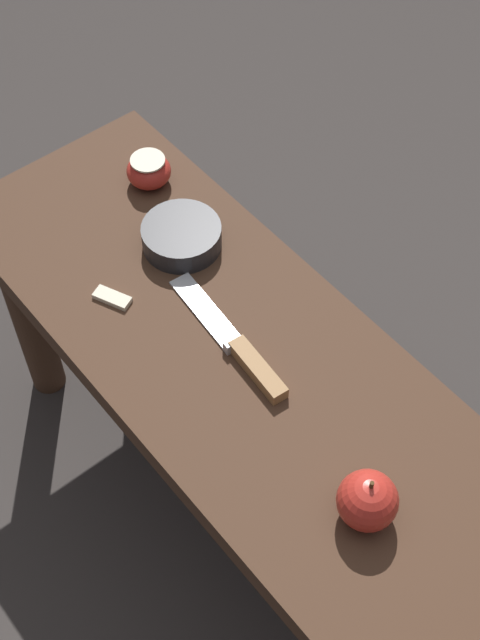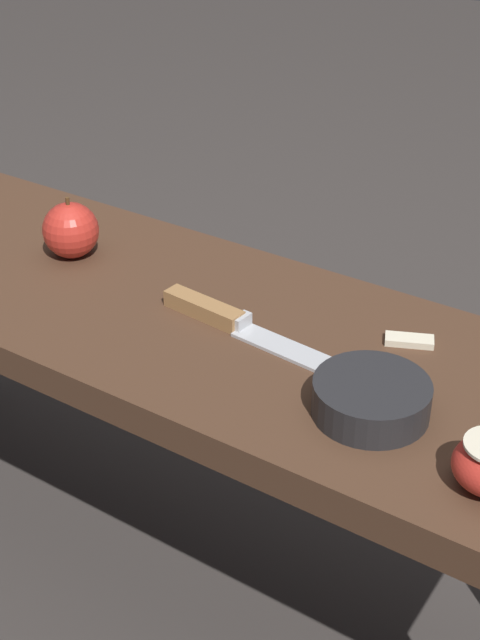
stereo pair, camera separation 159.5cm
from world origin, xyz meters
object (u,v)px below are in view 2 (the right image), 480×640
at_px(wooden_bench, 148,353).
at_px(knife, 227,319).
at_px(apple_whole, 71,230).
at_px(bowl, 371,398).

relative_size(wooden_bench, knife, 4.98).
height_order(knife, apple_whole, apple_whole).
distance_m(apple_whole, bowl, 0.49).
xyz_separation_m(knife, bowl, (-0.21, 0.06, 0.01)).
bearing_deg(bowl, wooden_bench, -10.23).
relative_size(wooden_bench, bowl, 10.65).
bearing_deg(knife, wooden_bench, -175.74).
bearing_deg(bowl, knife, -15.48).
bearing_deg(bowl, apple_whole, -10.74).
xyz_separation_m(wooden_bench, knife, (-0.12, 0.00, 0.09)).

